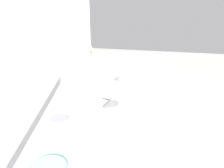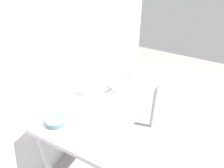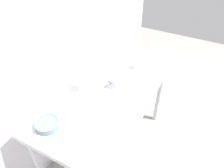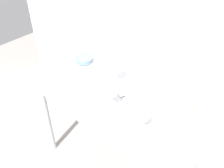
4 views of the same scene
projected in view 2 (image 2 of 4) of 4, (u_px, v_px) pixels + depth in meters
ground_plane at (111, 154)px, 2.35m from camera, size 6.00×6.00×0.00m
back_wall at (62, 39)px, 1.81m from camera, size 3.80×0.04×2.60m
steel_counter at (111, 100)px, 1.90m from camera, size 1.40×0.65×0.90m
wine_glass_near_center at (121, 80)px, 1.75m from camera, size 0.10×0.10×0.19m
wine_glass_near_right at (137, 68)px, 1.96m from camera, size 0.08×0.08×0.16m
wine_glass_far_left at (87, 84)px, 1.73m from camera, size 0.09×0.09×0.16m
open_notebook at (103, 84)px, 1.93m from camera, size 0.36×0.31×0.01m
tasting_sheet_upper at (94, 108)px, 1.65m from camera, size 0.27×0.29×0.00m
tasting_sheet_lower at (134, 70)px, 2.16m from camera, size 0.20×0.23×0.00m
tasting_bowl at (56, 120)px, 1.50m from camera, size 0.15×0.15×0.05m
decanter_funnel at (117, 60)px, 2.25m from camera, size 0.09×0.09×0.13m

